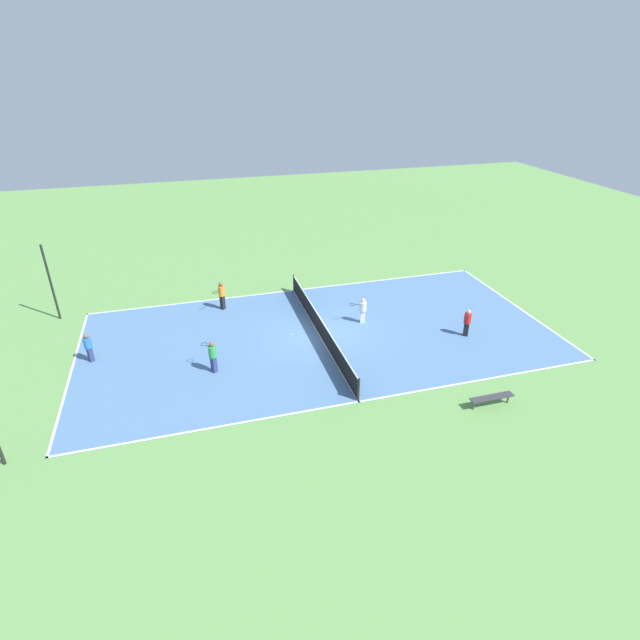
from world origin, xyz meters
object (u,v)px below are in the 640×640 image
(bench, at_px, (492,398))
(tennis_net, at_px, (320,326))
(fence_post_back_right, at_px, (51,283))
(player_center_orange, at_px, (222,294))
(player_near_blue, at_px, (88,346))
(player_far_white, at_px, (363,309))
(tennis_ball_left_sideline, at_px, (291,335))
(player_far_green, at_px, (213,355))
(tennis_ball_midcourt, at_px, (359,389))
(player_coach_red, at_px, (467,321))

(bench, bearing_deg, tennis_net, -56.07)
(fence_post_back_right, bearing_deg, bench, -126.16)
(player_center_orange, bearing_deg, player_near_blue, -17.23)
(player_far_white, xyz_separation_m, tennis_ball_left_sideline, (-0.36, 4.04, -0.76))
(player_far_green, xyz_separation_m, tennis_ball_left_sideline, (2.29, -4.07, -0.85))
(tennis_ball_left_sideline, bearing_deg, player_far_white, -84.94)
(player_far_green, xyz_separation_m, fence_post_back_right, (7.68, 7.63, 1.21))
(bench, bearing_deg, player_far_green, -28.06)
(tennis_ball_left_sideline, height_order, fence_post_back_right, fence_post_back_right)
(player_far_green, bearing_deg, player_far_white, -102.50)
(tennis_net, bearing_deg, tennis_ball_midcourt, -176.83)
(player_far_white, relative_size, player_near_blue, 0.98)
(player_center_orange, relative_size, player_coach_red, 1.12)
(player_far_white, xyz_separation_m, player_center_orange, (3.72, 7.03, 0.15))
(player_far_white, distance_m, player_center_orange, 7.96)
(player_far_white, relative_size, player_center_orange, 0.85)
(bench, xyz_separation_m, player_coach_red, (5.49, -2.07, 0.45))
(bench, bearing_deg, tennis_ball_midcourt, -27.69)
(player_center_orange, height_order, tennis_ball_midcourt, player_center_orange)
(player_coach_red, bearing_deg, player_far_green, 35.20)
(tennis_ball_midcourt, distance_m, tennis_ball_left_sideline, 5.70)
(player_far_green, height_order, player_coach_red, player_far_green)
(tennis_net, bearing_deg, player_far_green, 109.00)
(bench, bearing_deg, tennis_ball_left_sideline, -50.52)
(player_coach_red, bearing_deg, player_near_blue, 27.60)
(tennis_net, bearing_deg, bench, -146.07)
(tennis_net, height_order, tennis_ball_midcourt, tennis_net)
(player_far_green, distance_m, tennis_ball_left_sideline, 4.75)
(bench, distance_m, tennis_ball_midcourt, 5.45)
(player_center_orange, distance_m, fence_post_back_right, 8.89)
(player_near_blue, xyz_separation_m, fence_post_back_right, (5.18, 2.18, 1.29))
(tennis_net, bearing_deg, player_near_blue, 86.91)
(player_coach_red, relative_size, player_near_blue, 1.02)
(player_center_orange, distance_m, tennis_ball_left_sideline, 5.14)
(tennis_net, height_order, player_far_white, player_far_white)
(tennis_net, bearing_deg, player_center_orange, 44.97)
(bench, bearing_deg, player_far_white, -73.16)
(fence_post_back_right, bearing_deg, player_far_white, -107.73)
(player_center_orange, bearing_deg, tennis_net, 87.15)
(player_far_white, bearing_deg, bench, 120.74)
(player_coach_red, distance_m, player_near_blue, 18.35)
(tennis_net, distance_m, tennis_ball_midcourt, 5.08)
(player_far_green, height_order, player_center_orange, player_center_orange)
(tennis_ball_left_sideline, bearing_deg, player_coach_red, -105.93)
(tennis_ball_left_sideline, bearing_deg, player_near_blue, 88.74)
(player_far_white, height_order, tennis_ball_midcourt, player_far_white)
(tennis_ball_midcourt, relative_size, fence_post_back_right, 0.02)
(player_far_green, bearing_deg, player_near_blue, 34.82)
(tennis_ball_midcourt, bearing_deg, tennis_net, 3.17)
(player_far_white, height_order, player_far_green, player_far_green)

